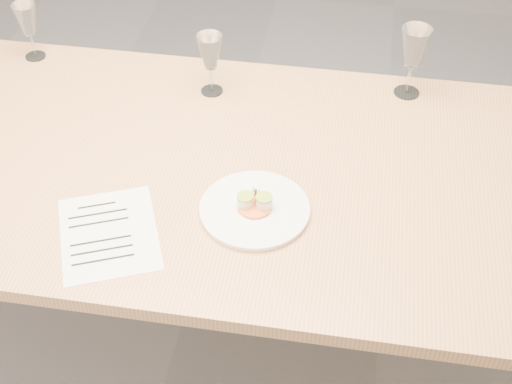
% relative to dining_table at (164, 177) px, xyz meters
% --- Properties ---
extents(ground, '(7.00, 7.00, 0.00)m').
position_rel_dining_table_xyz_m(ground, '(0.00, 0.00, -0.68)').
color(ground, slate).
rests_on(ground, ground).
extents(dining_table, '(2.40, 1.00, 0.75)m').
position_rel_dining_table_xyz_m(dining_table, '(0.00, 0.00, 0.00)').
color(dining_table, tan).
rests_on(dining_table, ground).
extents(dinner_plate, '(0.27, 0.27, 0.07)m').
position_rel_dining_table_xyz_m(dinner_plate, '(0.28, -0.16, 0.08)').
color(dinner_plate, white).
rests_on(dinner_plate, dining_table).
extents(recipe_sheet, '(0.32, 0.36, 0.00)m').
position_rel_dining_table_xyz_m(recipe_sheet, '(-0.05, -0.29, 0.07)').
color(recipe_sheet, white).
rests_on(recipe_sheet, dining_table).
extents(wine_glass_1, '(0.07, 0.07, 0.18)m').
position_rel_dining_table_xyz_m(wine_glass_1, '(-0.53, 0.42, 0.20)').
color(wine_glass_1, white).
rests_on(wine_glass_1, dining_table).
extents(wine_glass_2, '(0.08, 0.08, 0.19)m').
position_rel_dining_table_xyz_m(wine_glass_2, '(0.07, 0.33, 0.20)').
color(wine_glass_2, white).
rests_on(wine_glass_2, dining_table).
extents(wine_glass_3, '(0.09, 0.09, 0.22)m').
position_rel_dining_table_xyz_m(wine_glass_3, '(0.65, 0.41, 0.22)').
color(wine_glass_3, white).
rests_on(wine_glass_3, dining_table).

